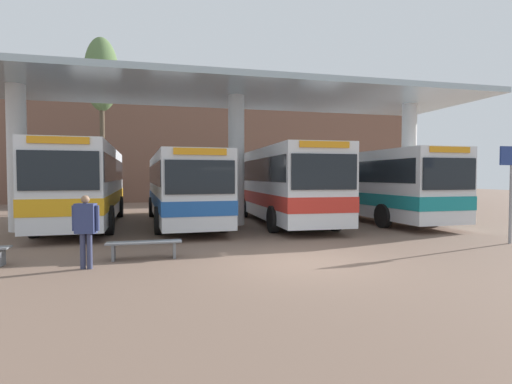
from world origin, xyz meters
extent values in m
plane|color=#755B4C|center=(0.00, 0.00, 0.00)|extent=(100.00, 100.00, 0.00)
cube|color=brown|center=(0.00, 24.86, 5.34)|extent=(40.00, 0.50, 10.68)
cube|color=#332D2D|center=(0.00, 24.86, 9.48)|extent=(40.00, 0.58, 2.40)
cylinder|color=silver|center=(-8.71, 8.01, 2.86)|extent=(0.71, 0.71, 5.72)
cylinder|color=silver|center=(0.00, 8.01, 2.86)|extent=(0.71, 0.71, 5.72)
cylinder|color=silver|center=(8.71, 8.01, 2.86)|extent=(0.71, 0.71, 5.72)
cube|color=#9EB2BC|center=(0.00, 8.01, 5.84)|extent=(22.41, 6.89, 0.24)
cube|color=silver|center=(-6.48, 9.60, 1.88)|extent=(2.83, 11.45, 3.05)
cube|color=black|center=(-6.48, 9.60, 2.46)|extent=(2.86, 11.00, 0.97)
cube|color=orange|center=(-6.48, 9.60, 1.19)|extent=(2.87, 11.49, 0.55)
cube|color=black|center=(-6.31, 3.88, 2.34)|extent=(2.30, 0.13, 1.22)
cube|color=orange|center=(-6.31, 3.88, 3.26)|extent=(1.75, 0.10, 0.22)
cylinder|color=black|center=(-7.62, 6.04, 0.55)|extent=(0.31, 1.10, 1.10)
cylinder|color=black|center=(-5.13, 6.11, 0.55)|extent=(0.31, 1.10, 1.10)
cylinder|color=black|center=(-7.82, 12.69, 0.55)|extent=(0.31, 1.10, 1.10)
cylinder|color=black|center=(-5.32, 12.76, 0.55)|extent=(0.31, 1.10, 1.10)
cube|color=silver|center=(-2.33, 9.38, 1.72)|extent=(3.00, 11.68, 2.76)
cube|color=black|center=(-2.33, 9.38, 2.24)|extent=(3.02, 11.22, 0.88)
cube|color=#1E519E|center=(-2.33, 9.38, 1.10)|extent=(3.04, 11.72, 0.50)
cube|color=black|center=(-2.05, 3.57, 2.13)|extent=(2.27, 0.17, 1.10)
cube|color=orange|center=(-2.05, 3.57, 2.96)|extent=(1.72, 0.13, 0.22)
cylinder|color=black|center=(-3.39, 5.74, 0.52)|extent=(0.33, 1.06, 1.05)
cylinder|color=black|center=(-0.93, 5.85, 0.52)|extent=(0.33, 1.06, 1.05)
cylinder|color=black|center=(-3.70, 12.50, 0.52)|extent=(0.33, 1.06, 1.05)
cylinder|color=black|center=(-1.24, 12.62, 0.52)|extent=(0.33, 1.06, 1.05)
cube|color=silver|center=(2.24, 8.35, 1.86)|extent=(2.87, 10.38, 3.04)
cube|color=black|center=(2.24, 8.35, 2.43)|extent=(2.89, 9.97, 0.97)
cube|color=red|center=(2.24, 8.35, 1.17)|extent=(2.91, 10.42, 0.55)
cube|color=black|center=(2.08, 3.17, 2.31)|extent=(2.35, 0.13, 1.22)
cube|color=orange|center=(2.08, 3.17, 3.24)|extent=(1.79, 0.10, 0.22)
cylinder|color=black|center=(0.87, 5.19, 0.52)|extent=(0.31, 1.04, 1.03)
cylinder|color=black|center=(3.42, 5.12, 0.52)|extent=(0.31, 1.04, 1.03)
cylinder|color=black|center=(1.05, 11.22, 0.52)|extent=(0.31, 1.04, 1.03)
cylinder|color=black|center=(3.60, 11.14, 0.52)|extent=(0.31, 1.04, 1.03)
cube|color=silver|center=(6.94, 9.27, 1.80)|extent=(2.71, 12.19, 2.96)
cube|color=black|center=(6.94, 9.27, 2.37)|extent=(2.74, 11.70, 0.95)
cube|color=teal|center=(6.94, 9.27, 1.14)|extent=(2.75, 12.23, 0.53)
cube|color=black|center=(7.05, 3.17, 2.25)|extent=(2.29, 0.10, 1.18)
cube|color=orange|center=(7.05, 3.17, 3.14)|extent=(1.74, 0.08, 0.22)
cylinder|color=black|center=(5.76, 5.49, 0.50)|extent=(0.30, 1.01, 1.00)
cylinder|color=black|center=(8.25, 5.53, 0.50)|extent=(0.30, 1.01, 1.00)
cylinder|color=black|center=(5.63, 12.59, 0.50)|extent=(0.30, 1.01, 1.00)
cylinder|color=black|center=(8.12, 12.63, 0.50)|extent=(0.30, 1.01, 1.00)
cube|color=slate|center=(-3.76, 1.38, 0.44)|extent=(1.91, 0.44, 0.04)
cube|color=slate|center=(-4.53, 1.38, 0.21)|extent=(0.07, 0.37, 0.42)
cube|color=slate|center=(-3.00, 1.38, 0.21)|extent=(0.07, 0.37, 0.42)
cube|color=slate|center=(-7.08, 1.38, 0.21)|extent=(0.07, 0.37, 0.42)
cylinder|color=gray|center=(7.59, 1.04, 1.26)|extent=(0.09, 0.09, 2.51)
cube|color=navy|center=(7.59, 1.04, 2.81)|extent=(0.90, 0.06, 0.60)
cylinder|color=#333856|center=(-5.12, 0.57, 0.42)|extent=(0.15, 0.15, 0.83)
cylinder|color=#333856|center=(-4.97, 0.53, 0.42)|extent=(0.15, 0.15, 0.83)
cube|color=navy|center=(-5.04, 0.55, 1.18)|extent=(0.50, 0.35, 0.70)
sphere|color=#89664C|center=(-5.04, 0.55, 1.63)|extent=(0.19, 0.19, 0.19)
cylinder|color=navy|center=(-5.31, 0.61, 1.19)|extent=(0.11, 0.11, 0.59)
cylinder|color=navy|center=(-4.78, 0.49, 1.19)|extent=(0.11, 0.11, 0.59)
cylinder|color=#473A2B|center=(-6.62, 16.56, 3.55)|extent=(0.29, 0.29, 7.11)
ellipsoid|color=#516B3D|center=(-6.62, 16.56, 8.33)|extent=(2.01, 2.01, 4.43)
cube|color=navy|center=(-10.56, 21.29, 0.85)|extent=(4.57, 1.87, 1.23)
cube|color=#1E2328|center=(-10.56, 21.29, 1.81)|extent=(2.54, 1.66, 0.70)
cylinder|color=black|center=(-9.13, 22.11, 0.33)|extent=(0.67, 0.24, 0.67)
cylinder|color=black|center=(-9.18, 20.38, 0.33)|extent=(0.67, 0.24, 0.67)
cylinder|color=black|center=(-11.93, 22.19, 0.33)|extent=(0.67, 0.24, 0.67)
cylinder|color=black|center=(-11.99, 20.47, 0.33)|extent=(0.67, 0.24, 0.67)
camera|label=1|loc=(-3.43, -9.36, 2.16)|focal=28.00mm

